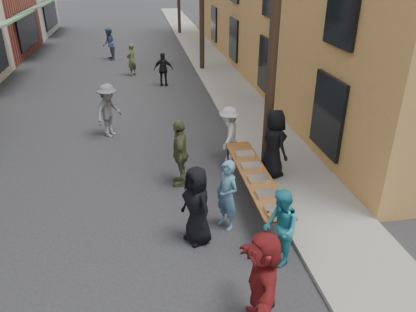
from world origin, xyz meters
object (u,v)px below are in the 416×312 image
object	(u,v)px
guest_front_a	(197,206)
catering_tray_sausage	(277,210)
serving_table	(255,176)
utility_pole_near	(276,7)
server	(274,143)
guest_front_c	(280,228)

from	to	relation	value
guest_front_a	catering_tray_sausage	bearing A→B (deg)	55.09
serving_table	guest_front_a	xyz separation A→B (m)	(-1.66, -1.35, 0.18)
utility_pole_near	server	bearing A→B (deg)	-84.06
utility_pole_near	serving_table	size ratio (longest dim) A/B	2.25
utility_pole_near	guest_front_c	bearing A→B (deg)	-103.04
serving_table	guest_front_c	bearing A→B (deg)	-93.52
guest_front_a	server	xyz separation A→B (m)	(2.47, 2.45, 0.17)
utility_pole_near	guest_front_c	distance (m)	5.43
guest_front_a	guest_front_c	distance (m)	1.80
serving_table	catering_tray_sausage	world-z (taller)	catering_tray_sausage
utility_pole_near	guest_front_a	distance (m)	5.24
guest_front_a	server	size ratio (longest dim) A/B	0.93
guest_front_a	guest_front_c	xyz separation A→B (m)	(1.52, -0.96, -0.07)
utility_pole_near	catering_tray_sausage	xyz separation A→B (m)	(-0.76, -3.23, -3.71)
utility_pole_near	guest_front_c	xyz separation A→B (m)	(-0.90, -3.89, -3.68)
serving_table	guest_front_c	distance (m)	2.32
catering_tray_sausage	guest_front_a	xyz separation A→B (m)	(-1.66, 0.30, 0.10)
utility_pole_near	catering_tray_sausage	size ratio (longest dim) A/B	18.00
serving_table	catering_tray_sausage	xyz separation A→B (m)	(-0.00, -1.65, 0.08)
catering_tray_sausage	server	size ratio (longest dim) A/B	0.26
guest_front_c	server	size ratio (longest dim) A/B	0.86
guest_front_a	server	bearing A→B (deg)	109.89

